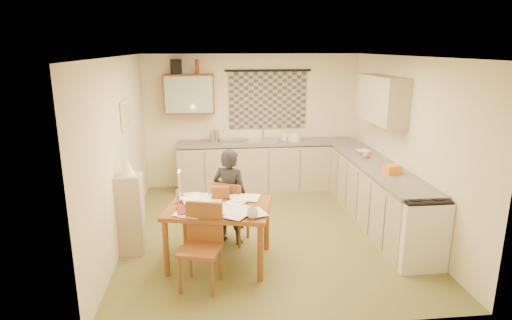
{
  "coord_description": "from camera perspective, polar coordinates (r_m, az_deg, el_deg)",
  "views": [
    {
      "loc": [
        -0.79,
        -5.75,
        2.63
      ],
      "look_at": [
        -0.14,
        0.2,
        1.03
      ],
      "focal_mm": 30.0,
      "sensor_mm": 36.0,
      "label": 1
    }
  ],
  "objects": [
    {
      "name": "eyeglasses",
      "position": [
        4.94,
        -4.2,
        -7.4
      ],
      "size": [
        0.13,
        0.05,
        0.02
      ],
      "primitive_type": "cube",
      "rotation": [
        0.0,
        0.0,
        -0.04
      ],
      "color": "black",
      "rests_on": "dining_table"
    },
    {
      "name": "book",
      "position": [
        5.23,
        -9.27,
        -6.22
      ],
      "size": [
        0.35,
        0.38,
        0.02
      ],
      "primitive_type": "imported",
      "rotation": [
        0.0,
        0.0,
        -0.33
      ],
      "color": "orange",
      "rests_on": "dining_table"
    },
    {
      "name": "bottle_green",
      "position": [
        7.86,
        -10.42,
        12.14
      ],
      "size": [
        0.08,
        0.08,
        0.26
      ],
      "primitive_type": "cylinder",
      "rotation": [
        0.0,
        0.0,
        0.23
      ],
      "color": "#195926",
      "rests_on": "wall_cabinet"
    },
    {
      "name": "candle_holder",
      "position": [
        5.37,
        -10.31,
        -4.8
      ],
      "size": [
        0.07,
        0.07,
        0.18
      ],
      "primitive_type": "cylinder",
      "rotation": [
        0.0,
        0.0,
        0.12
      ],
      "color": "silver",
      "rests_on": "dining_table"
    },
    {
      "name": "print_canvas",
      "position": [
        6.33,
        -16.76,
        5.84
      ],
      "size": [
        0.01,
        0.42,
        0.32
      ],
      "primitive_type": "cube",
      "color": "silver",
      "rests_on": "wall_left"
    },
    {
      "name": "wall_back",
      "position": [
        8.17,
        -0.58,
        5.2
      ],
      "size": [
        4.0,
        0.02,
        2.5
      ],
      "primitive_type": "cube",
      "color": "#F6EAC3",
      "rests_on": "floor"
    },
    {
      "name": "wall_cabinet",
      "position": [
        7.88,
        -8.9,
        8.71
      ],
      "size": [
        0.9,
        0.34,
        0.7
      ],
      "primitive_type": "cube",
      "color": "brown",
      "rests_on": "wall_back"
    },
    {
      "name": "orange_box",
      "position": [
        5.03,
        -8.73,
        -6.98
      ],
      "size": [
        0.14,
        0.13,
        0.04
      ],
      "primitive_type": "cube",
      "rotation": [
        0.0,
        0.0,
        -0.49
      ],
      "color": "orange",
      "rests_on": "dining_table"
    },
    {
      "name": "wall_front",
      "position": [
        3.83,
        6.12,
        -6.26
      ],
      "size": [
        4.0,
        0.02,
        2.5
      ],
      "primitive_type": "cube",
      "color": "#F6EAC3",
      "rests_on": "floor"
    },
    {
      "name": "bowl",
      "position": [
        7.25,
        14.04,
        1.07
      ],
      "size": [
        0.29,
        0.29,
        0.06
      ],
      "primitive_type": "imported",
      "rotation": [
        0.0,
        0.0,
        0.14
      ],
      "color": "white",
      "rests_on": "counter_right"
    },
    {
      "name": "shelf_stand",
      "position": [
        5.79,
        -16.35,
        -6.97
      ],
      "size": [
        0.32,
        0.3,
        1.06
      ],
      "primitive_type": "cube",
      "color": "tan",
      "rests_on": "floor"
    },
    {
      "name": "chair_far",
      "position": [
        5.96,
        -3.28,
        -8.38
      ],
      "size": [
        0.53,
        0.53,
        0.89
      ],
      "rotation": [
        0.0,
        0.0,
        2.71
      ],
      "color": "brown",
      "rests_on": "floor"
    },
    {
      "name": "wall_left",
      "position": [
        6.04,
        -17.7,
        1.0
      ],
      "size": [
        0.02,
        4.5,
        2.5
      ],
      "primitive_type": "cube",
      "color": "#F6EAC3",
      "rests_on": "floor"
    },
    {
      "name": "curtain_rod",
      "position": [
        8.04,
        1.62,
        11.85
      ],
      "size": [
        1.6,
        0.04,
        0.04
      ],
      "primitive_type": "cylinder",
      "rotation": [
        0.0,
        1.57,
        0.0
      ],
      "color": "black",
      "rests_on": "wall_back"
    },
    {
      "name": "mug",
      "position": [
        4.86,
        -0.49,
        -7.17
      ],
      "size": [
        0.13,
        0.13,
        0.1
      ],
      "primitive_type": "imported",
      "rotation": [
        0.0,
        0.0,
        0.0
      ],
      "color": "white",
      "rests_on": "dining_table"
    },
    {
      "name": "framed_print",
      "position": [
        6.33,
        -16.98,
        5.83
      ],
      "size": [
        0.04,
        0.5,
        0.4
      ],
      "primitive_type": "cube",
      "color": "white",
      "rests_on": "wall_left"
    },
    {
      "name": "bottle_brown",
      "position": [
        7.84,
        -7.86,
        12.23
      ],
      "size": [
        0.09,
        0.09,
        0.26
      ],
      "primitive_type": "cylinder",
      "rotation": [
        0.0,
        0.0,
        -0.33
      ],
      "color": "brown",
      "rests_on": "wall_cabinet"
    },
    {
      "name": "kettle",
      "position": [
        7.86,
        -5.54,
        3.19
      ],
      "size": [
        0.23,
        0.23,
        0.24
      ],
      "primitive_type": "cylinder",
      "rotation": [
        0.0,
        0.0,
        -0.32
      ],
      "color": "silver",
      "rests_on": "counter_back"
    },
    {
      "name": "mixing_bowl",
      "position": [
        8.02,
        5.13,
        3.15
      ],
      "size": [
        0.29,
        0.29,
        0.16
      ],
      "primitive_type": "cylinder",
      "rotation": [
        0.0,
        0.0,
        -0.22
      ],
      "color": "white",
      "rests_on": "counter_back"
    },
    {
      "name": "speaker",
      "position": [
        7.86,
        -10.61,
        12.13
      ],
      "size": [
        0.21,
        0.24,
        0.26
      ],
      "primitive_type": "cube",
      "rotation": [
        0.0,
        0.0,
        0.3
      ],
      "color": "black",
      "rests_on": "wall_cabinet"
    },
    {
      "name": "soap_bottle",
      "position": [
        8.03,
        3.69,
        3.33
      ],
      "size": [
        0.15,
        0.15,
        0.2
      ],
      "primitive_type": "imported",
      "rotation": [
        0.0,
        0.0,
        0.37
      ],
      "color": "white",
      "rests_on": "counter_back"
    },
    {
      "name": "dining_table",
      "position": [
        5.4,
        -4.9,
        -9.77
      ],
      "size": [
        1.4,
        1.18,
        0.75
      ],
      "rotation": [
        0.0,
        0.0,
        -0.22
      ],
      "color": "brown",
      "rests_on": "floor"
    },
    {
      "name": "candle",
      "position": [
        5.3,
        -10.22,
        -2.78
      ],
      "size": [
        0.03,
        0.03,
        0.22
      ],
      "primitive_type": "cylinder",
      "rotation": [
        0.0,
        0.0,
        -0.19
      ],
      "color": "white",
      "rests_on": "dining_table"
    },
    {
      "name": "floor",
      "position": [
        6.38,
        1.48,
        -9.54
      ],
      "size": [
        4.0,
        4.5,
        0.02
      ],
      "primitive_type": "cube",
      "color": "olive",
      "rests_on": "ground"
    },
    {
      "name": "wall_right",
      "position": [
        6.54,
        19.3,
        1.9
      ],
      "size": [
        0.02,
        4.5,
        2.5
      ],
      "primitive_type": "cube",
      "color": "#F6EAC3",
      "rests_on": "floor"
    },
    {
      "name": "chair_near",
      "position": [
        4.95,
        -7.33,
        -13.37
      ],
      "size": [
        0.53,
        0.53,
        0.95
      ],
      "rotation": [
        0.0,
        0.0,
        -0.28
      ],
      "color": "brown",
      "rests_on": "floor"
    },
    {
      "name": "lampshade",
      "position": [
        5.59,
        -16.82,
        -0.86
      ],
      "size": [
        0.2,
        0.2,
        0.22
      ],
      "primitive_type": "cone",
      "color": "white",
      "rests_on": "shelf_stand"
    },
    {
      "name": "ceiling",
      "position": [
        5.8,
        1.65,
        13.74
      ],
      "size": [
        4.0,
        4.5,
        0.02
      ],
      "primitive_type": "cube",
      "color": "white",
      "rests_on": "floor"
    },
    {
      "name": "papers",
      "position": [
        5.24,
        -5.03,
        -5.98
      ],
      "size": [
        1.11,
        1.03,
        0.03
      ],
      "rotation": [
        0.0,
        0.0,
        -0.22
      ],
      "color": "white",
      "rests_on": "dining_table"
    },
    {
      "name": "fruit_orange",
      "position": [
        6.97,
        14.48,
        0.66
      ],
      "size": [
        0.1,
        0.1,
        0.1
      ],
      "primitive_type": "sphere",
      "color": "orange",
      "rests_on": "counter_right"
    },
    {
      "name": "stove",
      "position": [
        5.67,
        20.63,
        -8.71
      ],
      "size": [
        0.58,
        0.58,
        0.9
      ],
      "color": "white",
      "rests_on": "floor"
    },
    {
      "name": "orange_bag",
      "position": [
        6.21,
        17.69,
        -1.21
      ],
      "size": [
        0.25,
        0.21,
        0.12
      ],
      "primitive_type": "cube",
      "rotation": [
        0.0,
        0.0,
        0.24
      ],
      "color": "orange",
      "rests_on": "counter_right"
    },
    {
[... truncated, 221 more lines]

